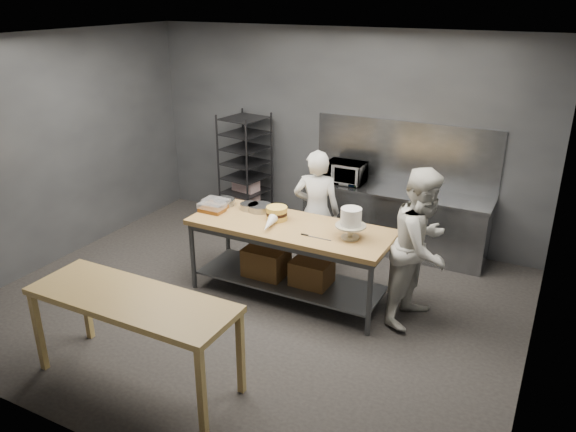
# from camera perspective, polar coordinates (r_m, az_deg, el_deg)

# --- Properties ---
(ground) EXTENTS (6.00, 6.00, 0.00)m
(ground) POSITION_cam_1_polar(r_m,az_deg,el_deg) (6.76, -3.51, -8.81)
(ground) COLOR black
(ground) RESTS_ON ground
(back_wall) EXTENTS (6.00, 0.04, 3.00)m
(back_wall) POSITION_cam_1_polar(r_m,az_deg,el_deg) (8.28, 5.18, 8.24)
(back_wall) COLOR #4C4F54
(back_wall) RESTS_ON ground
(work_table) EXTENTS (2.40, 0.90, 0.92)m
(work_table) POSITION_cam_1_polar(r_m,az_deg,el_deg) (6.67, -0.00, -3.63)
(work_table) COLOR olive
(work_table) RESTS_ON ground
(near_counter) EXTENTS (2.00, 0.70, 0.90)m
(near_counter) POSITION_cam_1_polar(r_m,az_deg,el_deg) (5.32, -15.55, -8.74)
(near_counter) COLOR olive
(near_counter) RESTS_ON ground
(back_counter) EXTENTS (2.60, 0.60, 0.90)m
(back_counter) POSITION_cam_1_polar(r_m,az_deg,el_deg) (8.01, 10.66, -0.46)
(back_counter) COLOR slate
(back_counter) RESTS_ON ground
(splashback_panel) EXTENTS (2.60, 0.02, 0.90)m
(splashback_panel) POSITION_cam_1_polar(r_m,az_deg,el_deg) (7.99, 11.76, 6.24)
(splashback_panel) COLOR slate
(splashback_panel) RESTS_ON back_counter
(speed_rack) EXTENTS (0.68, 0.72, 1.75)m
(speed_rack) POSITION_cam_1_polar(r_m,az_deg,el_deg) (8.71, -4.35, 4.56)
(speed_rack) COLOR black
(speed_rack) RESTS_ON ground
(chef_behind) EXTENTS (0.68, 0.54, 1.64)m
(chef_behind) POSITION_cam_1_polar(r_m,az_deg,el_deg) (7.18, 2.91, 0.40)
(chef_behind) COLOR white
(chef_behind) RESTS_ON ground
(chef_right) EXTENTS (0.83, 0.98, 1.77)m
(chef_right) POSITION_cam_1_polar(r_m,az_deg,el_deg) (6.22, 13.42, -3.08)
(chef_right) COLOR beige
(chef_right) RESTS_ON ground
(microwave) EXTENTS (0.54, 0.37, 0.30)m
(microwave) POSITION_cam_1_polar(r_m,az_deg,el_deg) (8.03, 5.88, 4.42)
(microwave) COLOR black
(microwave) RESTS_ON back_counter
(frosted_cake_stand) EXTENTS (0.34, 0.34, 0.35)m
(frosted_cake_stand) POSITION_cam_1_polar(r_m,az_deg,el_deg) (6.13, 6.41, -0.39)
(frosted_cake_stand) COLOR #B7AF93
(frosted_cake_stand) RESTS_ON work_table
(layer_cake) EXTENTS (0.25, 0.25, 0.16)m
(layer_cake) POSITION_cam_1_polar(r_m,az_deg,el_deg) (6.65, -1.15, 0.29)
(layer_cake) COLOR #F8BE4F
(layer_cake) RESTS_ON work_table
(cake_pans) EXTENTS (0.79, 0.31, 0.07)m
(cake_pans) POSITION_cam_1_polar(r_m,az_deg,el_deg) (7.03, -4.39, 1.09)
(cake_pans) COLOR gray
(cake_pans) RESTS_ON work_table
(piping_bag) EXTENTS (0.20, 0.40, 0.12)m
(piping_bag) POSITION_cam_1_polar(r_m,az_deg,el_deg) (6.40, -1.94, -0.79)
(piping_bag) COLOR white
(piping_bag) RESTS_ON work_table
(offset_spatula) EXTENTS (0.37, 0.02, 0.02)m
(offset_spatula) POSITION_cam_1_polar(r_m,az_deg,el_deg) (6.21, 2.43, -2.09)
(offset_spatula) COLOR slate
(offset_spatula) RESTS_ON work_table
(pastry_clamshells) EXTENTS (0.35, 0.35, 0.11)m
(pastry_clamshells) POSITION_cam_1_polar(r_m,az_deg,el_deg) (7.02, -7.52, 1.08)
(pastry_clamshells) COLOR brown
(pastry_clamshells) RESTS_ON work_table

